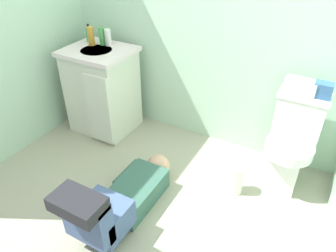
{
  "coord_description": "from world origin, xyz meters",
  "views": [
    {
      "loc": [
        1.05,
        -1.47,
        1.83
      ],
      "look_at": [
        0.04,
        0.34,
        0.45
      ],
      "focal_mm": 34.24,
      "sensor_mm": 36.0,
      "label": 1
    }
  ],
  "objects": [
    {
      "name": "toiletry_bag",
      "position": [
        1.02,
        0.79,
        0.81
      ],
      "size": [
        0.12,
        0.09,
        0.11
      ],
      "primitive_type": "cube",
      "color": "#33598C",
      "rests_on": "toilet"
    },
    {
      "name": "ground_plane",
      "position": [
        0.0,
        0.0,
        -0.02
      ],
      "size": [
        3.07,
        2.93,
        0.04
      ],
      "primitive_type": "cube",
      "color": "#9B9A82"
    },
    {
      "name": "faucet",
      "position": [
        -0.84,
        0.77,
        0.87
      ],
      "size": [
        0.02,
        0.02,
        0.1
      ],
      "primitive_type": "cylinder",
      "color": "silver",
      "rests_on": "vanity_cabinet"
    },
    {
      "name": "bottle_white",
      "position": [
        -0.81,
        0.76,
        0.89
      ],
      "size": [
        0.06,
        0.06,
        0.15
      ],
      "primitive_type": "cylinder",
      "color": "silver",
      "rests_on": "vanity_cabinet"
    },
    {
      "name": "vanity_cabinet",
      "position": [
        -0.83,
        0.63,
        0.42
      ],
      "size": [
        0.6,
        0.53,
        0.82
      ],
      "color": "silver",
      "rests_on": "ground_plane"
    },
    {
      "name": "person_plumber",
      "position": [
        -0.01,
        -0.26,
        0.18
      ],
      "size": [
        0.39,
        1.06,
        0.52
      ],
      "color": "#33594C",
      "rests_on": "ground_plane"
    },
    {
      "name": "wall_back",
      "position": [
        0.0,
        1.01,
        1.2
      ],
      "size": [
        2.73,
        0.08,
        2.4
      ],
      "primitive_type": "cube",
      "color": "#ADD2B5",
      "rests_on": "ground_plane"
    },
    {
      "name": "bottle_amber",
      "position": [
        -0.95,
        0.69,
        0.9
      ],
      "size": [
        0.06,
        0.06,
        0.17
      ],
      "primitive_type": "cylinder",
      "color": "gold",
      "rests_on": "vanity_cabinet"
    },
    {
      "name": "paper_towel_roll",
      "position": [
        0.62,
        0.38,
        0.12
      ],
      "size": [
        0.11,
        0.11,
        0.24
      ],
      "primitive_type": "cylinder",
      "color": "white",
      "rests_on": "ground_plane"
    },
    {
      "name": "toilet",
      "position": [
        0.92,
        0.7,
        0.37
      ],
      "size": [
        0.36,
        0.46,
        0.75
      ],
      "color": "silver",
      "rests_on": "ground_plane"
    },
    {
      "name": "bottle_green",
      "position": [
        -0.87,
        0.75,
        0.9
      ],
      "size": [
        0.05,
        0.05,
        0.16
      ],
      "primitive_type": "cylinder",
      "color": "#4AA450",
      "rests_on": "vanity_cabinet"
    },
    {
      "name": "tissue_box",
      "position": [
        0.87,
        0.79,
        0.8
      ],
      "size": [
        0.22,
        0.11,
        0.1
      ],
      "primitive_type": "cube",
      "color": "silver",
      "rests_on": "toilet"
    },
    {
      "name": "soap_dispenser",
      "position": [
        -1.03,
        0.75,
        0.89
      ],
      "size": [
        0.06,
        0.06,
        0.17
      ],
      "color": "#3B9D60",
      "rests_on": "vanity_cabinet"
    }
  ]
}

